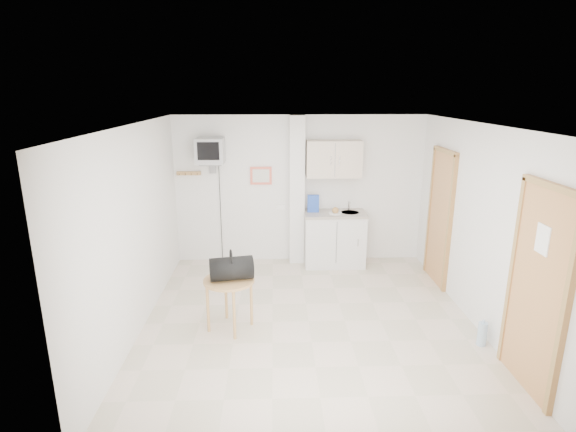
{
  "coord_description": "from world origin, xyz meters",
  "views": [
    {
      "loc": [
        -0.43,
        -5.21,
        2.88
      ],
      "look_at": [
        -0.25,
        0.6,
        1.25
      ],
      "focal_mm": 28.0,
      "sensor_mm": 36.0,
      "label": 1
    }
  ],
  "objects_px": {
    "round_table": "(229,286)",
    "crt_television": "(210,152)",
    "water_bottle": "(482,334)",
    "duffel_bag": "(231,268)"
  },
  "relations": [
    {
      "from": "round_table",
      "to": "duffel_bag",
      "type": "bearing_deg",
      "value": -9.42
    },
    {
      "from": "duffel_bag",
      "to": "water_bottle",
      "type": "distance_m",
      "value": 3.05
    },
    {
      "from": "round_table",
      "to": "water_bottle",
      "type": "bearing_deg",
      "value": -9.25
    },
    {
      "from": "round_table",
      "to": "crt_television",
      "type": "bearing_deg",
      "value": 102.0
    },
    {
      "from": "crt_television",
      "to": "water_bottle",
      "type": "xyz_separation_m",
      "value": [
        3.43,
        -2.64,
        -1.79
      ]
    },
    {
      "from": "crt_television",
      "to": "duffel_bag",
      "type": "distance_m",
      "value": 2.49
    },
    {
      "from": "crt_television",
      "to": "round_table",
      "type": "relative_size",
      "value": 3.26
    },
    {
      "from": "crt_television",
      "to": "water_bottle",
      "type": "relative_size",
      "value": 6.74
    },
    {
      "from": "crt_television",
      "to": "round_table",
      "type": "bearing_deg",
      "value": -78.0
    },
    {
      "from": "crt_television",
      "to": "water_bottle",
      "type": "bearing_deg",
      "value": -37.59
    }
  ]
}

